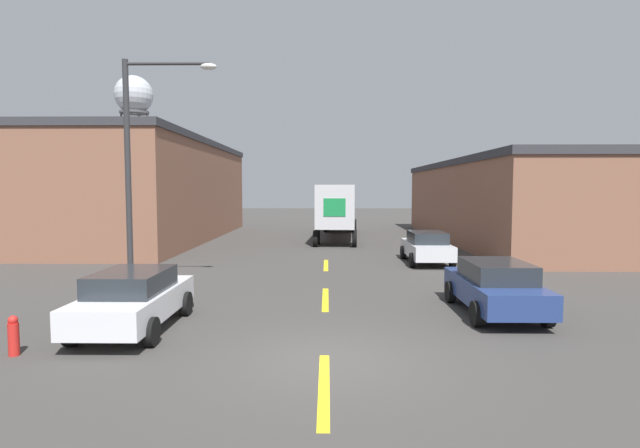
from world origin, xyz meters
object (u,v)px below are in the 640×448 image
parked_car_left_near (134,298)px  parked_car_right_near (495,286)px  parked_car_right_mid (427,247)px  fire_hydrant (14,336)px  street_lamp (139,156)px  water_tower (134,97)px  semi_truck (338,206)px

parked_car_left_near → parked_car_right_near: (9.58, 1.71, 0.00)m
parked_car_right_mid → fire_hydrant: parked_car_right_mid is taller
parked_car_right_near → street_lamp: (-11.18, 3.16, 3.87)m
street_lamp → parked_car_right_near: bearing=-15.8°
water_tower → street_lamp: 56.96m
parked_car_right_mid → parked_car_left_near: bearing=-130.1°
parked_car_right_mid → water_tower: water_tower is taller
parked_car_right_mid → parked_car_right_near: bearing=-90.0°
parked_car_left_near → fire_hydrant: parked_car_left_near is taller
water_tower → street_lamp: bearing=-68.8°
parked_car_right_mid → street_lamp: street_lamp is taller
parked_car_left_near → parked_car_right_near: same height
parked_car_left_near → water_tower: water_tower is taller
semi_truck → parked_car_left_near: semi_truck is taller
parked_car_right_mid → street_lamp: (-11.18, -6.50, 3.87)m
parked_car_right_mid → fire_hydrant: bearing=-130.4°
parked_car_right_near → street_lamp: street_lamp is taller
parked_car_right_near → semi_truck: bearing=100.1°
street_lamp → fire_hydrant: street_lamp is taller
fire_hydrant → semi_truck: bearing=73.9°
semi_truck → fire_hydrant: size_ratio=15.66×
semi_truck → parked_car_right_near: semi_truck is taller
semi_truck → parked_car_right_mid: 13.11m
street_lamp → parked_car_left_near: bearing=-71.8°
semi_truck → street_lamp: size_ratio=1.71×
parked_car_left_near → water_tower: 62.81m
semi_truck → parked_car_right_mid: size_ratio=3.06×
fire_hydrant → water_tower: bearing=108.7°
parked_car_right_near → street_lamp: size_ratio=0.56×
semi_truck → water_tower: 45.15m
semi_truck → parked_car_right_near: 22.47m
street_lamp → parked_car_right_mid: bearing=30.2°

